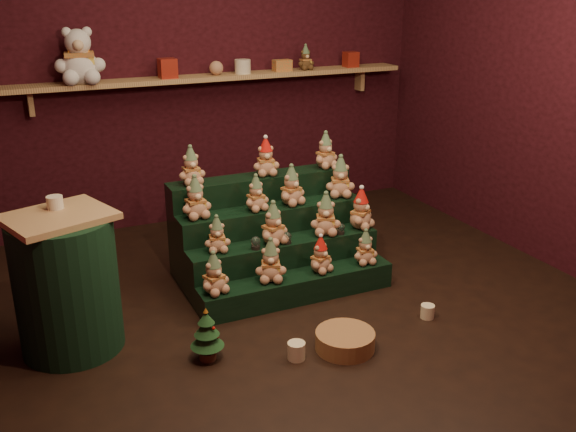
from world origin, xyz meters
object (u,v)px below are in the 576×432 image
mug_right (427,311)px  wicker_basket (345,341)px  snow_globe_c (341,229)px  white_bear (78,48)px  mini_christmas_tree (207,334)px  side_table (67,283)px  snow_globe_b (287,238)px  brown_bear (306,58)px  mug_left (296,351)px  snow_globe_a (256,243)px  riser_tier_front (297,287)px

mug_right → wicker_basket: 0.69m
snow_globe_c → white_bear: 2.47m
snow_globe_c → wicker_basket: 1.02m
mini_christmas_tree → wicker_basket: 0.83m
side_table → wicker_basket: bearing=-44.6°
snow_globe_b → wicker_basket: (-0.01, -0.86, -0.35)m
snow_globe_b → brown_bear: brown_bear is taller
side_table → wicker_basket: (1.48, -0.71, -0.37)m
brown_bear → mug_right: bearing=-97.4°
white_bear → brown_bear: white_bear is taller
mini_christmas_tree → wicker_basket: bearing=-16.9°
side_table → mug_right: 2.27m
mini_christmas_tree → white_bear: size_ratio=0.62×
mug_left → snow_globe_a: bearing=84.2°
snow_globe_b → mini_christmas_tree: snow_globe_b is taller
side_table → brown_bear: size_ratio=3.91×
snow_globe_c → mini_christmas_tree: (-1.22, -0.62, -0.24)m
riser_tier_front → mug_left: riser_tier_front is taller
snow_globe_a → white_bear: white_bear is taller
riser_tier_front → snow_globe_a: (-0.24, 0.16, 0.32)m
riser_tier_front → side_table: bearing=179.7°
side_table → mug_right: side_table is taller
snow_globe_c → mug_left: bearing=-131.8°
snow_globe_b → snow_globe_c: 0.43m
brown_bear → snow_globe_a: bearing=-127.6°
mug_left → brown_bear: brown_bear is taller
snow_globe_a → snow_globe_b: (0.24, 0.00, -0.00)m
snow_globe_a → brown_bear: size_ratio=0.41×
white_bear → brown_bear: 1.97m
mug_left → brown_bear: size_ratio=0.48×
brown_bear → white_bear: bearing=178.3°
mug_left → side_table: bearing=149.6°
white_bear → side_table: bearing=-96.9°
riser_tier_front → mug_left: bearing=-115.9°
snow_globe_b → white_bear: bearing=124.1°
mug_left → snow_globe_c: bearing=48.2°
side_table → mug_right: (2.16, -0.60, -0.38)m
snow_globe_a → snow_globe_b: snow_globe_a is taller
mug_left → wicker_basket: size_ratio=0.29×
side_table → riser_tier_front: bearing=-19.3°
snow_globe_c → snow_globe_a: bearing=180.0°
mini_christmas_tree → snow_globe_b: bearing=38.0°
side_table → mug_left: size_ratio=8.12×
snow_globe_b → mini_christmas_tree: (-0.79, -0.62, -0.24)m
brown_bear → mini_christmas_tree: bearing=-129.4°
riser_tier_front → snow_globe_c: (0.42, 0.16, 0.31)m
snow_globe_b → mug_right: snow_globe_b is taller
mug_right → white_bear: size_ratio=0.17×
snow_globe_c → mini_christmas_tree: snow_globe_c is taller
riser_tier_front → side_table: (-1.49, 0.01, 0.33)m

